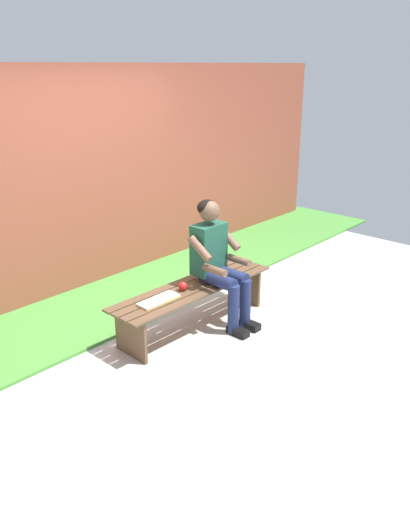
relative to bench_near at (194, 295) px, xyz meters
name	(u,v)px	position (x,y,z in m)	size (l,w,h in m)	color
ground_plane	(182,430)	(1.17, 1.00, -0.35)	(10.00, 7.00, 0.04)	beige
grass_strip	(127,295)	(0.00, -1.03, -0.32)	(9.00, 1.31, 0.03)	#478C38
brick_wall	(44,187)	(0.50, -1.70, 0.90)	(9.50, 0.24, 2.45)	#9E4C38
bench_near	(194,295)	(0.00, 0.00, 0.00)	(1.81, 0.50, 0.43)	brown
person_seated	(218,258)	(-0.24, 0.10, 0.34)	(0.50, 0.69, 1.23)	#1E513D
apple	(183,286)	(0.14, -0.01, 0.14)	(0.09, 0.09, 0.09)	red
book_open	(159,300)	(0.46, 0.00, 0.11)	(0.42, 0.17, 0.02)	white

